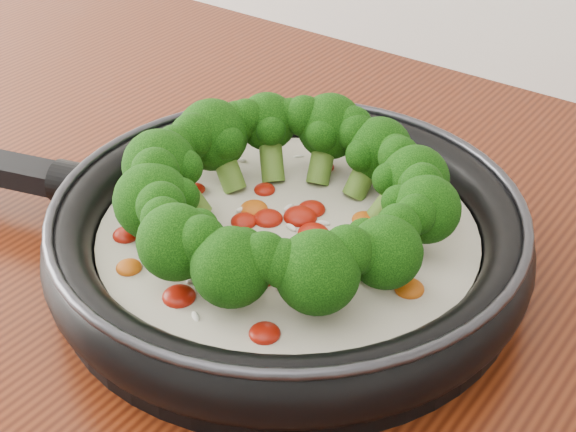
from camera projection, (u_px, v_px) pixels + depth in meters
The scene contains 1 object.
skillet at pixel (282, 225), 0.63m from camera, with size 0.60×0.45×0.10m.
Camera 1 is at (0.19, 0.66, 1.30)m, focal length 52.70 mm.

